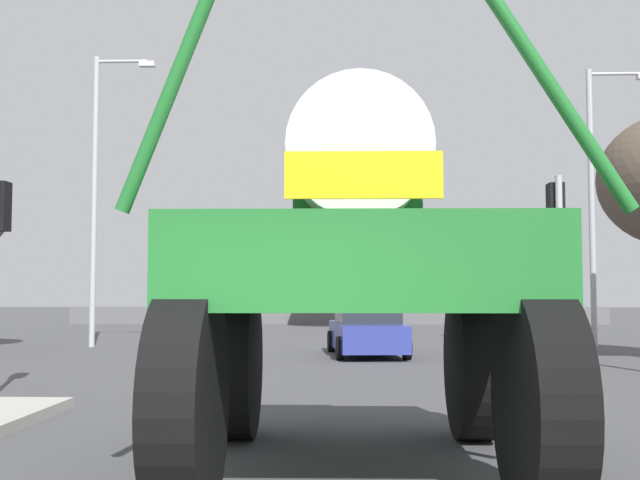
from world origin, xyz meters
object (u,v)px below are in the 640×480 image
(traffic_signal_far_left, at_px, (485,261))
(streetlight_far_left, at_px, (99,185))
(traffic_signal_near_right, at_px, (557,236))
(oversize_sprayer, at_px, (357,278))
(sedan_ahead, at_px, (367,329))
(bare_tree_far_center, at_px, (349,219))
(streetlight_far_right, at_px, (596,192))

(traffic_signal_far_left, bearing_deg, streetlight_far_left, -165.80)
(traffic_signal_near_right, distance_m, traffic_signal_far_left, 14.56)
(oversize_sprayer, height_order, streetlight_far_left, streetlight_far_left)
(sedan_ahead, height_order, bare_tree_far_center, bare_tree_far_center)
(oversize_sprayer, xyz_separation_m, sedan_ahead, (0.39, 13.52, -1.16))
(streetlight_far_left, relative_size, bare_tree_far_center, 1.41)
(streetlight_far_right, bearing_deg, traffic_signal_near_right, -110.15)
(sedan_ahead, bearing_deg, streetlight_far_right, -72.02)
(streetlight_far_right, bearing_deg, streetlight_far_left, -179.13)
(streetlight_far_right, bearing_deg, traffic_signal_far_left, 135.18)
(sedan_ahead, distance_m, bare_tree_far_center, 14.84)
(sedan_ahead, bearing_deg, bare_tree_far_center, -4.25)
(streetlight_far_left, bearing_deg, bare_tree_far_center, 55.02)
(traffic_signal_near_right, distance_m, streetlight_far_left, 16.15)
(sedan_ahead, height_order, streetlight_far_right, streetlight_far_right)
(oversize_sprayer, height_order, bare_tree_far_center, bare_tree_far_center)
(traffic_signal_far_left, xyz_separation_m, streetlight_far_right, (2.96, -2.94, 2.03))
(traffic_signal_near_right, relative_size, traffic_signal_far_left, 0.95)
(streetlight_far_right, height_order, bare_tree_far_center, streetlight_far_right)
(oversize_sprayer, distance_m, streetlight_far_left, 18.58)
(sedan_ahead, relative_size, traffic_signal_near_right, 1.18)
(traffic_signal_far_left, relative_size, streetlight_far_right, 0.44)
(traffic_signal_far_left, distance_m, streetlight_far_left, 13.14)
(traffic_signal_near_right, relative_size, streetlight_far_right, 0.42)
(sedan_ahead, distance_m, streetlight_far_left, 9.85)
(oversize_sprayer, relative_size, sedan_ahead, 1.17)
(oversize_sprayer, bearing_deg, streetlight_far_left, 24.85)
(oversize_sprayer, relative_size, bare_tree_far_center, 0.77)
(oversize_sprayer, distance_m, sedan_ahead, 13.58)
(oversize_sprayer, bearing_deg, bare_tree_far_center, -0.69)
(streetlight_far_right, distance_m, bare_tree_far_center, 13.40)
(sedan_ahead, height_order, traffic_signal_near_right, traffic_signal_near_right)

